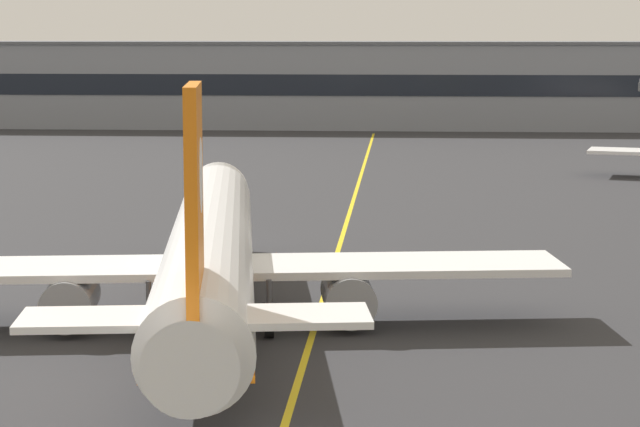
# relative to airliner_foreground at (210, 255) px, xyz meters

# --- Properties ---
(taxiway_centreline) EXTENTS (0.88, 180.00, 0.01)m
(taxiway_centreline) POSITION_rel_airliner_foreground_xyz_m (4.66, 14.95, -3.37)
(taxiway_centreline) COLOR yellow
(taxiway_centreline) RESTS_ON ground
(airliner_foreground) EXTENTS (32.35, 41.47, 11.65)m
(airliner_foreground) POSITION_rel_airliner_foreground_xyz_m (0.00, 0.00, 0.00)
(airliner_foreground) COLOR white
(airliner_foreground) RESTS_ON ground
(safety_cone_by_nose_gear) EXTENTS (0.44, 0.44, 0.55)m
(safety_cone_by_nose_gear) POSITION_rel_airliner_foreground_xyz_m (1.27, 16.19, -3.11)
(safety_cone_by_nose_gear) COLOR orange
(safety_cone_by_nose_gear) RESTS_ON ground
(terminal_building) EXTENTS (157.02, 12.40, 11.77)m
(terminal_building) POSITION_rel_airliner_foreground_xyz_m (10.56, 114.56, 2.52)
(terminal_building) COLOR gray
(terminal_building) RESTS_ON ground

